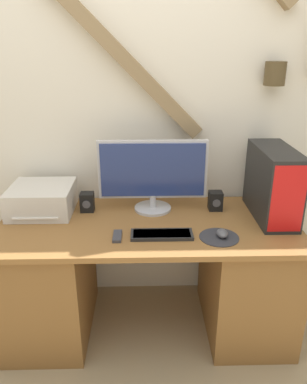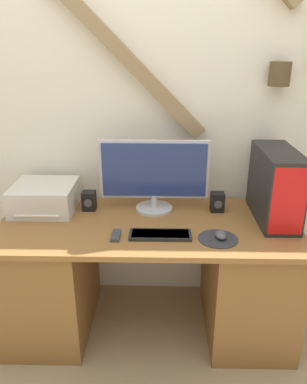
% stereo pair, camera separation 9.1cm
% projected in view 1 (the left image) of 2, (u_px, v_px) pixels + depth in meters
% --- Properties ---
extents(ground_plane, '(12.00, 12.00, 0.00)m').
position_uv_depth(ground_plane, '(149.00, 372.00, 2.02)').
color(ground_plane, '#9E8966').
extents(wall_back, '(6.40, 0.17, 2.70)m').
position_uv_depth(wall_back, '(148.00, 95.00, 2.25)').
color(wall_back, silver).
rests_on(wall_back, ground_plane).
extents(desk, '(1.67, 0.74, 0.71)m').
position_uv_depth(desk, '(148.00, 274.00, 2.23)').
color(desk, brown).
rests_on(desk, ground_plane).
extents(monitor, '(0.64, 0.22, 0.43)m').
position_uv_depth(monitor, '(153.00, 173.00, 2.19)').
color(monitor, '#B7B7BC').
rests_on(monitor, desk).
extents(keyboard, '(0.32, 0.12, 0.02)m').
position_uv_depth(keyboard, '(162.00, 234.00, 1.95)').
color(keyboard, black).
rests_on(keyboard, desk).
extents(mousepad, '(0.21, 0.21, 0.00)m').
position_uv_depth(mousepad, '(219.00, 237.00, 1.94)').
color(mousepad, '#2D2D33').
rests_on(mousepad, desk).
extents(mouse, '(0.06, 0.08, 0.04)m').
position_uv_depth(mouse, '(222.00, 233.00, 1.93)').
color(mouse, '#4C4C51').
rests_on(mouse, mousepad).
extents(computer_tower, '(0.19, 0.48, 0.40)m').
position_uv_depth(computer_tower, '(273.00, 183.00, 2.11)').
color(computer_tower, black).
rests_on(computer_tower, desk).
extents(printer, '(0.36, 0.35, 0.16)m').
position_uv_depth(printer, '(42.00, 199.00, 2.21)').
color(printer, beige).
rests_on(printer, desk).
extents(speaker_left, '(0.08, 0.08, 0.11)m').
position_uv_depth(speaker_left, '(87.00, 202.00, 2.23)').
color(speaker_left, black).
rests_on(speaker_left, desk).
extents(speaker_right, '(0.08, 0.08, 0.11)m').
position_uv_depth(speaker_right, '(215.00, 201.00, 2.24)').
color(speaker_right, black).
rests_on(speaker_right, desk).
extents(remote_control, '(0.04, 0.12, 0.02)m').
position_uv_depth(remote_control, '(117.00, 236.00, 1.93)').
color(remote_control, '#38383D').
rests_on(remote_control, desk).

